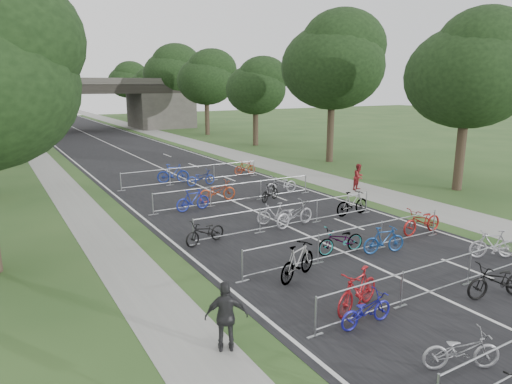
{
  "coord_description": "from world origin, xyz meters",
  "views": [
    {
      "loc": [
        -11.17,
        -0.98,
        6.22
      ],
      "look_at": [
        -0.17,
        17.64,
        1.1
      ],
      "focal_mm": 32.0,
      "sensor_mm": 36.0,
      "label": 1
    }
  ],
  "objects": [
    {
      "name": "bike_9",
      "position": [
        -2.75,
        7.68,
        0.61
      ],
      "size": [
        2.12,
        1.15,
        1.22
      ],
      "primitive_type": "imported",
      "rotation": [
        0.0,
        0.0,
        5.01
      ],
      "color": "maroon",
      "rests_on": "ground"
    },
    {
      "name": "tree_right_0",
      "position": [
        13.11,
        15.93,
        6.92
      ],
      "size": [
        7.17,
        7.17,
        10.93
      ],
      "color": "#33261C",
      "rests_on": "ground"
    },
    {
      "name": "bike_17",
      "position": [
        -0.33,
        15.71,
        0.5
      ],
      "size": [
        1.72,
        0.9,
        1.0
      ],
      "primitive_type": "imported",
      "rotation": [
        0.0,
        0.0,
        4.43
      ],
      "color": "#98989F",
      "rests_on": "ground"
    },
    {
      "name": "bike_21",
      "position": [
        -0.73,
        20.83,
        0.56
      ],
      "size": [
        2.15,
        0.78,
        1.12
      ],
      "primitive_type": "imported",
      "rotation": [
        0.0,
        0.0,
        1.55
      ],
      "color": "#9E3717",
      "rests_on": "ground"
    },
    {
      "name": "bike_13",
      "position": [
        -0.19,
        11.34,
        0.52
      ],
      "size": [
        2.04,
        0.86,
        1.05
      ],
      "primitive_type": "imported",
      "rotation": [
        0.0,
        0.0,
        4.63
      ],
      "color": "#93959A",
      "rests_on": "ground"
    },
    {
      "name": "bike_27",
      "position": [
        4.26,
        26.65,
        0.49
      ],
      "size": [
        1.67,
        0.59,
        0.98
      ],
      "primitive_type": "imported",
      "rotation": [
        0.0,
        0.0,
        1.49
      ],
      "color": "maroon",
      "rests_on": "ground"
    },
    {
      "name": "barrier_row_6",
      "position": [
        0.0,
        26.0,
        0.55
      ],
      "size": [
        9.7,
        0.08,
        1.1
      ],
      "color": "#93959A",
      "rests_on": "ground"
    },
    {
      "name": "bike_20",
      "position": [
        -2.62,
        19.73,
        0.55
      ],
      "size": [
        1.87,
        0.66,
        1.1
      ],
      "primitive_type": "imported",
      "rotation": [
        0.0,
        0.0,
        1.65
      ],
      "color": "navy",
      "rests_on": "ground"
    },
    {
      "name": "sidewalk_left",
      "position": [
        -7.5,
        50.0,
        0.01
      ],
      "size": [
        2.0,
        140.0,
        0.01
      ],
      "primitive_type": "cube",
      "color": "gray",
      "rests_on": "ground"
    },
    {
      "name": "bike_5",
      "position": [
        -2.65,
        4.47,
        0.46
      ],
      "size": [
        1.85,
        1.35,
        0.93
      ],
      "primitive_type": "imported",
      "rotation": [
        0.0,
        0.0,
        1.1
      ],
      "color": "#929399",
      "rests_on": "ground"
    },
    {
      "name": "bike_15",
      "position": [
        4.3,
        11.34,
        0.57
      ],
      "size": [
        2.17,
        0.76,
        1.14
      ],
      "primitive_type": "imported",
      "rotation": [
        0.0,
        0.0,
        4.71
      ],
      "color": "maroon",
      "rests_on": "ground"
    },
    {
      "name": "bike_22",
      "position": [
        1.76,
        19.4,
        0.49
      ],
      "size": [
        1.67,
        1.12,
        0.98
      ],
      "primitive_type": "imported",
      "rotation": [
        0.0,
        0.0,
        2.02
      ],
      "color": "black",
      "rests_on": "ground"
    },
    {
      "name": "bike_18",
      "position": [
        0.27,
        15.0,
        0.57
      ],
      "size": [
        2.25,
        1.09,
        1.13
      ],
      "primitive_type": "imported",
      "rotation": [
        0.0,
        0.0,
        1.74
      ],
      "color": "#A5A5AD",
      "rests_on": "ground"
    },
    {
      "name": "bike_8",
      "position": [
        -3.13,
        6.95,
        0.45
      ],
      "size": [
        1.71,
        0.6,
        0.9
      ],
      "primitive_type": "imported",
      "rotation": [
        0.0,
        0.0,
        1.57
      ],
      "color": "#1C1B97",
      "rests_on": "ground"
    },
    {
      "name": "tree_right_4",
      "position": [
        13.11,
        63.93,
        7.9
      ],
      "size": [
        8.18,
        8.18,
        12.47
      ],
      "color": "#33261C",
      "rests_on": "ground"
    },
    {
      "name": "overpass_bridge",
      "position": [
        0.0,
        65.0,
        3.53
      ],
      "size": [
        31.0,
        8.0,
        7.05
      ],
      "color": "#3F3B38",
      "rests_on": "ground"
    },
    {
      "name": "bike_16",
      "position": [
        -4.13,
        14.9,
        0.49
      ],
      "size": [
        1.98,
        1.09,
        0.99
      ],
      "primitive_type": "imported",
      "rotation": [
        0.0,
        0.0,
        4.95
      ],
      "color": "black",
      "rests_on": "ground"
    },
    {
      "name": "bike_10",
      "position": [
        1.38,
        6.16,
        0.54
      ],
      "size": [
        2.17,
        1.24,
        1.08
      ],
      "primitive_type": "imported",
      "rotation": [
        0.0,
        0.0,
        4.44
      ],
      "color": "black",
      "rests_on": "ground"
    },
    {
      "name": "tree_right_6",
      "position": [
        13.11,
        87.93,
        6.92
      ],
      "size": [
        7.17,
        7.17,
        10.93
      ],
      "color": "#33261C",
      "rests_on": "ground"
    },
    {
      "name": "bike_19",
      "position": [
        3.73,
        15.04,
        0.59
      ],
      "size": [
        1.99,
        0.6,
        1.19
      ],
      "primitive_type": "imported",
      "rotation": [
        0.0,
        0.0,
        1.59
      ],
      "color": "#93959A",
      "rests_on": "ground"
    },
    {
      "name": "road",
      "position": [
        0.0,
        50.0,
        0.01
      ],
      "size": [
        11.0,
        140.0,
        0.01
      ],
      "primitive_type": "cube",
      "color": "black",
      "rests_on": "ground"
    },
    {
      "name": "pedestrian_b",
      "position": [
        7.81,
        19.0,
        0.79
      ],
      "size": [
        0.91,
        0.8,
        1.58
      ],
      "primitive_type": "imported",
      "rotation": [
        0.0,
        0.0,
        0.29
      ],
      "color": "maroon",
      "rests_on": "ground"
    },
    {
      "name": "bike_11",
      "position": [
        4.27,
        8.16,
        0.53
      ],
      "size": [
        1.79,
        1.27,
        1.06
      ],
      "primitive_type": "imported",
      "rotation": [
        0.0,
        0.0,
        4.22
      ],
      "color": "#A09FA7",
      "rests_on": "ground"
    },
    {
      "name": "bike_12",
      "position": [
        -2.93,
        10.3,
        0.6
      ],
      "size": [
        2.06,
        1.3,
        1.2
      ],
      "primitive_type": "imported",
      "rotation": [
        0.0,
        0.0,
        1.97
      ],
      "color": "#93959A",
      "rests_on": "ground"
    },
    {
      "name": "tree_right_3",
      "position": [
        13.11,
        51.93,
        6.92
      ],
      "size": [
        7.17,
        7.17,
        10.93
      ],
      "color": "#33261C",
      "rests_on": "ground"
    },
    {
      "name": "pedestrian_c",
      "position": [
        -6.8,
        7.79,
        0.88
      ],
      "size": [
        1.11,
        0.82,
        1.75
      ],
      "primitive_type": "imported",
      "rotation": [
        0.0,
        0.0,
        2.71
      ],
      "color": "#272729",
      "rests_on": "ground"
    },
    {
      "name": "tree_right_2",
      "position": [
        13.11,
        39.93,
        5.95
      ],
      "size": [
        6.16,
        6.16,
        9.39
      ],
      "color": "#33261C",
      "rests_on": "ground"
    },
    {
      "name": "sidewalk_right",
      "position": [
        8.0,
        50.0,
        0.01
      ],
      "size": [
        3.0,
        140.0,
        0.01
      ],
      "primitive_type": "cube",
      "color": "gray",
      "rests_on": "ground"
    },
    {
      "name": "tree_right_5",
      "position": [
        13.11,
        75.93,
        5.95
      ],
      "size": [
        6.16,
        6.16,
        9.39
      ],
      "color": "#33261C",
      "rests_on": "ground"
    },
    {
      "name": "tree_right_1",
      "position": [
        13.11,
        27.93,
        7.9
      ],
      "size": [
        8.18,
        8.18,
        12.47
      ],
      "color": "#33261C",
      "rests_on": "ground"
    },
    {
      "name": "lane_markings",
      "position": [
        0.0,
        50.0,
        0.0
      ],
      "size": [
        0.12,
        140.0,
        0.0
      ],
      "primitive_type": "cube",
      "color": "silver",
      "rests_on": "ground"
    },
    {
      "name": "barrier_row_3",
      "position": [
        0.0,
        11.0,
        0.55
      ],
      "size": [
        9.7,
        0.08,
        1.1
      ],
      "color": "#93959A",
      "rests_on": "ground"
    },
    {
      "name": "bike_23",
      "position": [
        3.3,
        20.59,
        0.53
      ],
      "size": [
        2.04,
        0.77,
        1.06
      ],
      "primitive_type": "imported",
      "rotation": [
        0.0,
        0.0,
        4.68
      ],
      "color": "#9E9FA5",
      "rests_on": "ground"
    },
    {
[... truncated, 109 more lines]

